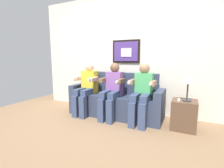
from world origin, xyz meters
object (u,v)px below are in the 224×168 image
person_in_middle (112,89)px  side_table_right (184,115)px  couch (116,101)px  person_on_left (87,86)px  person_on_right (142,91)px  spare_remote_on_table (179,100)px  table_lamp (188,80)px

person_in_middle → side_table_right: bearing=2.6°
side_table_right → couch: bearing=175.4°
person_on_left → side_table_right: (1.93, 0.06, -0.36)m
person_on_right → spare_remote_on_table: bearing=1.5°
person_on_right → table_lamp: 0.79m
spare_remote_on_table → couch: bearing=173.0°
table_lamp → spare_remote_on_table: (-0.12, -0.02, -0.35)m
person_on_left → person_on_right: 1.21m
person_in_middle → spare_remote_on_table: size_ratio=8.54×
person_in_middle → side_table_right: (1.33, 0.06, -0.36)m
side_table_right → spare_remote_on_table: 0.28m
side_table_right → spare_remote_on_table: bearing=-153.7°
person_on_left → side_table_right: 1.97m
person_on_left → table_lamp: bearing=1.0°
couch → side_table_right: bearing=-4.6°
couch → person_on_right: person_on_right is taller
couch → spare_remote_on_table: bearing=-7.0°
table_lamp → person_on_right: bearing=-177.5°
person_on_left → table_lamp: person_on_left is taller
spare_remote_on_table → person_in_middle: bearing=-179.3°
person_on_left → person_on_right: bearing=0.0°
spare_remote_on_table → person_on_right: bearing=-178.5°
couch → table_lamp: size_ratio=4.24×
couch → table_lamp: (1.35, -0.13, 0.55)m
couch → side_table_right: 1.33m
couch → person_in_middle: size_ratio=1.76×
person_on_left → person_on_right: (1.21, 0.00, 0.00)m
person_on_right → table_lamp: size_ratio=2.41×
table_lamp → spare_remote_on_table: 0.37m
couch → side_table_right: size_ratio=3.90×
person_on_left → table_lamp: size_ratio=2.41×
table_lamp → person_on_left: bearing=-179.0°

